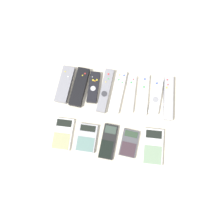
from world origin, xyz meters
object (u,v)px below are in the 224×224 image
at_px(remote_4, 118,92).
at_px(remote_6, 143,95).
at_px(calculator_2, 108,141).
at_px(calculator_4, 153,147).
at_px(calculator_1, 87,138).
at_px(remote_7, 156,96).
at_px(remote_2, 94,87).
at_px(remote_0, 65,84).
at_px(remote_8, 168,98).
at_px(calculator_0, 63,134).
at_px(remote_1, 80,87).
at_px(calculator_3, 129,143).
at_px(remote_3, 105,91).
at_px(remote_5, 130,94).

distance_m(remote_4, remote_6, 0.12).
bearing_deg(calculator_2, calculator_4, 4.31).
bearing_deg(calculator_1, remote_7, 39.48).
height_order(remote_2, remote_4, remote_2).
xyz_separation_m(remote_0, remote_8, (0.49, 0.01, -0.00)).
distance_m(calculator_0, calculator_4, 0.41).
height_order(remote_1, calculator_3, remote_1).
xyz_separation_m(remote_2, remote_6, (0.24, 0.00, -0.00)).
distance_m(remote_2, calculator_2, 0.27).
height_order(remote_3, calculator_4, remote_3).
height_order(remote_1, calculator_0, remote_1).
bearing_deg(remote_3, calculator_4, -39.05).
relative_size(calculator_0, calculator_2, 0.93).
distance_m(remote_4, remote_8, 0.24).
bearing_deg(remote_4, remote_2, -178.30).
height_order(remote_8, calculator_1, remote_8).
xyz_separation_m(remote_1, remote_7, (0.36, 0.01, -0.00)).
height_order(remote_0, remote_4, remote_0).
distance_m(remote_3, calculator_4, 0.34).
relative_size(remote_2, calculator_4, 0.94).
bearing_deg(remote_8, calculator_3, -126.62).
distance_m(remote_6, remote_8, 0.12).
distance_m(remote_2, remote_8, 0.36).
bearing_deg(remote_6, remote_7, -1.25).
xyz_separation_m(remote_1, calculator_0, (-0.03, -0.23, -0.01)).
height_order(remote_1, calculator_2, remote_1).
height_order(remote_4, remote_6, same).
xyz_separation_m(remote_2, remote_3, (0.06, -0.01, 0.00)).
bearing_deg(remote_0, calculator_2, -41.14).
xyz_separation_m(remote_5, calculator_0, (-0.28, -0.24, -0.00)).
distance_m(remote_6, remote_7, 0.06).
xyz_separation_m(remote_7, calculator_0, (-0.40, -0.24, -0.00)).
xyz_separation_m(remote_8, calculator_4, (-0.05, -0.24, -0.00)).
bearing_deg(remote_3, remote_8, 4.43).
bearing_deg(remote_7, remote_0, -175.49).
relative_size(remote_1, calculator_4, 1.18).
bearing_deg(remote_8, remote_1, 177.39).
distance_m(remote_5, calculator_0, 0.37).
height_order(remote_0, calculator_0, remote_0).
height_order(calculator_0, calculator_1, calculator_1).
bearing_deg(calculator_1, remote_6, 46.14).
xyz_separation_m(calculator_1, calculator_3, (0.19, 0.01, -0.00)).
bearing_deg(calculator_3, remote_5, 100.61).
xyz_separation_m(remote_0, remote_1, (0.07, -0.00, -0.00)).
relative_size(remote_5, calculator_1, 1.43).
distance_m(remote_5, calculator_2, 0.25).
relative_size(remote_5, calculator_4, 1.11).
distance_m(remote_3, remote_8, 0.30).
distance_m(remote_3, calculator_2, 0.24).
xyz_separation_m(remote_5, calculator_3, (0.03, -0.23, -0.00)).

